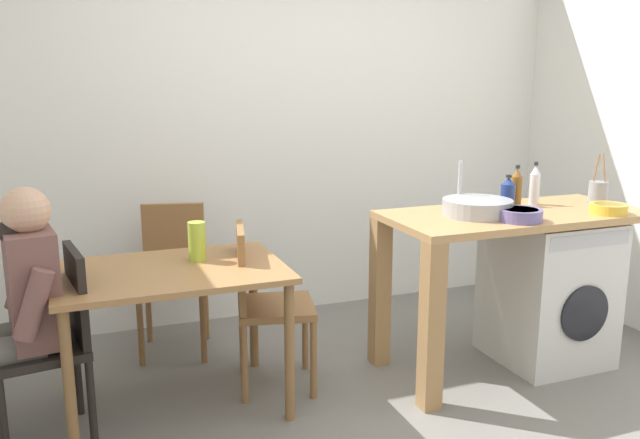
{
  "coord_description": "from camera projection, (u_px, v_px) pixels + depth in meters",
  "views": [
    {
      "loc": [
        -1.37,
        -2.57,
        1.65
      ],
      "look_at": [
        -0.2,
        0.45,
        0.95
      ],
      "focal_mm": 36.21,
      "sensor_mm": 36.0,
      "label": 1
    }
  ],
  "objects": [
    {
      "name": "ground_plane",
      "position": [
        391.0,
        422.0,
        3.17
      ],
      "size": [
        5.46,
        5.46,
        0.0
      ],
      "primitive_type": "plane",
      "color": "slate"
    },
    {
      "name": "wall_back",
      "position": [
        280.0,
        124.0,
        4.48
      ],
      "size": [
        4.6,
        0.1,
        2.7
      ],
      "primitive_type": "cube",
      "color": "white",
      "rests_on": "ground_plane"
    },
    {
      "name": "dining_table",
      "position": [
        172.0,
        287.0,
        3.19
      ],
      "size": [
        1.1,
        0.76,
        0.74
      ],
      "color": "#9E7042",
      "rests_on": "ground_plane"
    },
    {
      "name": "chair_person_seat",
      "position": [
        55.0,
        335.0,
        2.95
      ],
      "size": [
        0.46,
        0.46,
        0.9
      ],
      "rotation": [
        0.0,
        0.0,
        1.72
      ],
      "color": "black",
      "rests_on": "ground_plane"
    },
    {
      "name": "chair_opposite",
      "position": [
        262.0,
        298.0,
        3.45
      ],
      "size": [
        0.48,
        0.48,
        0.9
      ],
      "rotation": [
        0.0,
        0.0,
        -1.8
      ],
      "color": "olive",
      "rests_on": "ground_plane"
    },
    {
      "name": "chair_spare_by_wall",
      "position": [
        174.0,
        269.0,
        3.96
      ],
      "size": [
        0.48,
        0.48,
        0.9
      ],
      "rotation": [
        0.0,
        0.0,
        2.9
      ],
      "color": "olive",
      "rests_on": "ground_plane"
    },
    {
      "name": "seated_person",
      "position": [
        13.0,
        307.0,
        2.83
      ],
      "size": [
        0.53,
        0.53,
        1.2
      ],
      "rotation": [
        0.0,
        0.0,
        1.72
      ],
      "color": "#595651",
      "rests_on": "ground_plane"
    },
    {
      "name": "kitchen_counter",
      "position": [
        483.0,
        243.0,
        3.59
      ],
      "size": [
        1.5,
        0.68,
        0.92
      ],
      "color": "tan",
      "rests_on": "ground_plane"
    },
    {
      "name": "washing_machine",
      "position": [
        548.0,
        290.0,
        3.83
      ],
      "size": [
        0.6,
        0.61,
        0.86
      ],
      "color": "silver",
      "rests_on": "ground_plane"
    },
    {
      "name": "sink_basin",
      "position": [
        477.0,
        207.0,
        3.53
      ],
      "size": [
        0.38,
        0.38,
        0.09
      ],
      "primitive_type": "cylinder",
      "color": "#9EA0A5",
      "rests_on": "kitchen_counter"
    },
    {
      "name": "tap",
      "position": [
        460.0,
        185.0,
        3.67
      ],
      "size": [
        0.02,
        0.02,
        0.28
      ],
      "primitive_type": "cylinder",
      "color": "#B2B2B7",
      "rests_on": "kitchen_counter"
    },
    {
      "name": "bottle_tall_green",
      "position": [
        508.0,
        193.0,
        3.72
      ],
      "size": [
        0.08,
        0.08,
        0.19
      ],
      "color": "navy",
      "rests_on": "kitchen_counter"
    },
    {
      "name": "bottle_squat_brown",
      "position": [
        516.0,
        187.0,
        3.79
      ],
      "size": [
        0.06,
        0.06,
        0.24
      ],
      "color": "brown",
      "rests_on": "kitchen_counter"
    },
    {
      "name": "bottle_clear_small",
      "position": [
        535.0,
        185.0,
        3.83
      ],
      "size": [
        0.06,
        0.06,
        0.26
      ],
      "color": "silver",
      "rests_on": "kitchen_counter"
    },
    {
      "name": "mixing_bowl",
      "position": [
        520.0,
        214.0,
        3.39
      ],
      "size": [
        0.23,
        0.23,
        0.06
      ],
      "color": "slate",
      "rests_on": "kitchen_counter"
    },
    {
      "name": "utensil_crock",
      "position": [
        598.0,
        192.0,
        3.88
      ],
      "size": [
        0.11,
        0.11,
        0.3
      ],
      "color": "gray",
      "rests_on": "kitchen_counter"
    },
    {
      "name": "colander",
      "position": [
        609.0,
        208.0,
        3.58
      ],
      "size": [
        0.2,
        0.2,
        0.06
      ],
      "color": "gold",
      "rests_on": "kitchen_counter"
    },
    {
      "name": "vase",
      "position": [
        197.0,
        241.0,
        3.29
      ],
      "size": [
        0.09,
        0.09,
        0.2
      ],
      "primitive_type": "cylinder",
      "color": "#A8C63D",
      "rests_on": "dining_table"
    },
    {
      "name": "scissors",
      "position": [
        520.0,
        215.0,
        3.52
      ],
      "size": [
        0.15,
        0.06,
        0.01
      ],
      "color": "#B2B2B7",
      "rests_on": "kitchen_counter"
    }
  ]
}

